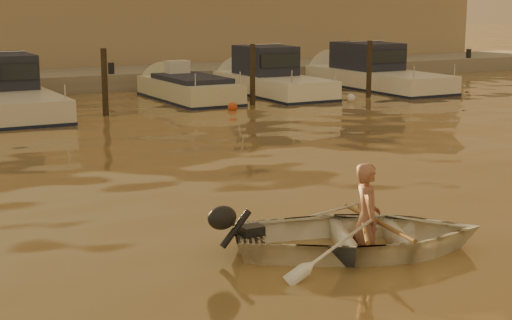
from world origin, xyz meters
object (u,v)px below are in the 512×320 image
moored_boat_2 (3,92)px  moored_boat_5 (377,72)px  moored_boat_4 (273,78)px  moored_boat_3 (189,94)px  waterfront_building (17,23)px  person (367,219)px  dinghy (359,235)px

moored_boat_2 → moored_boat_5: same height
moored_boat_2 → moored_boat_4: size_ratio=1.26×
moored_boat_3 → waterfront_building: bearing=107.5°
moored_boat_4 → moored_boat_5: bearing=0.0°
person → waterfront_building: bearing=20.7°
moored_boat_2 → moored_boat_3: size_ratio=1.44×
moored_boat_4 → waterfront_building: bearing=121.8°
dinghy → moored_boat_4: 18.33m
person → moored_boat_3: 17.16m
dinghy → waterfront_building: (1.13, 27.52, 2.16)m
moored_boat_2 → moored_boat_5: (14.27, 0.00, 0.00)m
moored_boat_2 → moored_boat_5: bearing=0.0°
moored_boat_5 → waterfront_building: bearing=136.3°
moored_boat_3 → moored_boat_5: 8.06m
moored_boat_4 → moored_boat_3: bearing=180.0°
dinghy → moored_boat_3: bearing=7.4°
person → moored_boat_5: 20.78m
moored_boat_5 → moored_boat_3: bearing=180.0°
moored_boat_2 → moored_boat_4: same height
person → moored_boat_2: moored_boat_2 is taller
dinghy → moored_boat_3: moored_boat_3 is taller
person → moored_boat_5: bearing=-14.3°
dinghy → person: person is taller
moored_boat_5 → waterfront_building: 16.02m
dinghy → waterfront_building: bearing=20.5°
person → moored_boat_3: bearing=7.7°
dinghy → moored_boat_2: 16.60m
moored_boat_2 → waterfront_building: (2.75, 11.00, 1.77)m
moored_boat_3 → waterfront_building: size_ratio=0.12×
moored_boat_5 → dinghy: bearing=-127.4°
waterfront_building → person: bearing=-92.2°
dinghy → waterfront_building: 27.63m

